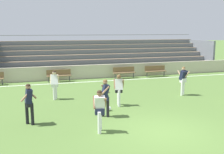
{
  "coord_description": "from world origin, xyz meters",
  "views": [
    {
      "loc": [
        -4.53,
        -8.55,
        3.79
      ],
      "look_at": [
        -0.49,
        5.15,
        1.27
      ],
      "focal_mm": 42.42,
      "sensor_mm": 36.0,
      "label": 1
    }
  ],
  "objects_px": {
    "bleacher_stand": "(109,55)",
    "player_white_wide_left": "(100,107)",
    "player_white_deep_cover": "(55,82)",
    "soccer_ball": "(109,109)",
    "bench_centre_sideline": "(59,74)",
    "player_dark_trailing_run": "(183,78)",
    "player_dark_wide_right": "(29,100)",
    "bench_near_bin": "(155,70)",
    "player_white_on_ball": "(119,87)",
    "player_dark_pressing_high": "(105,95)",
    "bench_far_right": "(124,71)"
  },
  "relations": [
    {
      "from": "bleacher_stand",
      "to": "soccer_ball",
      "type": "height_order",
      "value": "bleacher_stand"
    },
    {
      "from": "bleacher_stand",
      "to": "soccer_ball",
      "type": "distance_m",
      "value": 12.55
    },
    {
      "from": "player_white_on_ball",
      "to": "player_dark_trailing_run",
      "type": "bearing_deg",
      "value": 13.52
    },
    {
      "from": "bleacher_stand",
      "to": "player_white_deep_cover",
      "type": "relative_size",
      "value": 12.19
    },
    {
      "from": "bench_centre_sideline",
      "to": "soccer_ball",
      "type": "bearing_deg",
      "value": -78.84
    },
    {
      "from": "player_dark_trailing_run",
      "to": "player_white_deep_cover",
      "type": "bearing_deg",
      "value": 171.05
    },
    {
      "from": "soccer_ball",
      "to": "player_dark_wide_right",
      "type": "bearing_deg",
      "value": -166.31
    },
    {
      "from": "player_dark_pressing_high",
      "to": "player_white_wide_left",
      "type": "height_order",
      "value": "player_dark_pressing_high"
    },
    {
      "from": "player_white_deep_cover",
      "to": "player_dark_pressing_high",
      "type": "bearing_deg",
      "value": -62.77
    },
    {
      "from": "bench_near_bin",
      "to": "player_white_wide_left",
      "type": "xyz_separation_m",
      "value": [
        -7.37,
        -10.59,
        0.42
      ]
    },
    {
      "from": "player_dark_pressing_high",
      "to": "bench_near_bin",
      "type": "bearing_deg",
      "value": 53.04
    },
    {
      "from": "bench_far_right",
      "to": "player_dark_trailing_run",
      "type": "bearing_deg",
      "value": -76.87
    },
    {
      "from": "player_white_on_ball",
      "to": "bleacher_stand",
      "type": "bearing_deg",
      "value": 76.58
    },
    {
      "from": "player_white_wide_left",
      "to": "player_white_deep_cover",
      "type": "xyz_separation_m",
      "value": [
        -1.24,
        5.4,
        -0.0
      ]
    },
    {
      "from": "bench_far_right",
      "to": "player_white_wide_left",
      "type": "distance_m",
      "value": 11.56
    },
    {
      "from": "bench_far_right",
      "to": "player_white_deep_cover",
      "type": "distance_m",
      "value": 7.84
    },
    {
      "from": "bleacher_stand",
      "to": "bench_centre_sideline",
      "type": "height_order",
      "value": "bleacher_stand"
    },
    {
      "from": "player_white_on_ball",
      "to": "player_white_wide_left",
      "type": "relative_size",
      "value": 0.99
    },
    {
      "from": "player_dark_pressing_high",
      "to": "player_dark_wide_right",
      "type": "height_order",
      "value": "player_dark_wide_right"
    },
    {
      "from": "player_white_on_ball",
      "to": "bench_near_bin",
      "type": "bearing_deg",
      "value": 52.95
    },
    {
      "from": "bench_centre_sideline",
      "to": "soccer_ball",
      "type": "distance_m",
      "value": 8.27
    },
    {
      "from": "player_white_on_ball",
      "to": "player_white_wide_left",
      "type": "height_order",
      "value": "player_white_wide_left"
    },
    {
      "from": "player_white_deep_cover",
      "to": "player_white_on_ball",
      "type": "bearing_deg",
      "value": -35.99
    },
    {
      "from": "player_dark_trailing_run",
      "to": "bench_far_right",
      "type": "bearing_deg",
      "value": 103.13
    },
    {
      "from": "player_dark_wide_right",
      "to": "soccer_ball",
      "type": "xyz_separation_m",
      "value": [
        3.6,
        0.88,
        -0.9
      ]
    },
    {
      "from": "player_white_deep_cover",
      "to": "bleacher_stand",
      "type": "bearing_deg",
      "value": 57.85
    },
    {
      "from": "bench_near_bin",
      "to": "player_dark_pressing_high",
      "type": "relative_size",
      "value": 1.06
    },
    {
      "from": "player_dark_pressing_high",
      "to": "player_white_deep_cover",
      "type": "bearing_deg",
      "value": 117.23
    },
    {
      "from": "player_dark_wide_right",
      "to": "player_white_on_ball",
      "type": "bearing_deg",
      "value": 20.19
    },
    {
      "from": "player_dark_wide_right",
      "to": "player_dark_trailing_run",
      "type": "distance_m",
      "value": 9.03
    },
    {
      "from": "bench_centre_sideline",
      "to": "player_dark_wide_right",
      "type": "xyz_separation_m",
      "value": [
        -2.0,
        -8.98,
        0.47
      ]
    },
    {
      "from": "bench_centre_sideline",
      "to": "player_dark_trailing_run",
      "type": "height_order",
      "value": "player_dark_trailing_run"
    },
    {
      "from": "bleacher_stand",
      "to": "player_white_wide_left",
      "type": "height_order",
      "value": "bleacher_stand"
    },
    {
      "from": "bench_far_right",
      "to": "soccer_ball",
      "type": "height_order",
      "value": "bench_far_right"
    },
    {
      "from": "bleacher_stand",
      "to": "player_white_on_ball",
      "type": "xyz_separation_m",
      "value": [
        -2.69,
        -11.28,
        -0.53
      ]
    },
    {
      "from": "bench_far_right",
      "to": "soccer_ball",
      "type": "xyz_separation_m",
      "value": [
        -3.56,
        -8.11,
        -0.44
      ]
    },
    {
      "from": "player_dark_trailing_run",
      "to": "player_white_wide_left",
      "type": "xyz_separation_m",
      "value": [
        -6.1,
        -4.24,
        -0.06
      ]
    },
    {
      "from": "player_white_deep_cover",
      "to": "soccer_ball",
      "type": "bearing_deg",
      "value": -51.78
    },
    {
      "from": "bench_centre_sideline",
      "to": "player_white_on_ball",
      "type": "relative_size",
      "value": 1.12
    },
    {
      "from": "bleacher_stand",
      "to": "bench_near_bin",
      "type": "height_order",
      "value": "bleacher_stand"
    },
    {
      "from": "player_white_on_ball",
      "to": "player_white_deep_cover",
      "type": "height_order",
      "value": "player_white_deep_cover"
    },
    {
      "from": "bench_near_bin",
      "to": "player_white_wide_left",
      "type": "height_order",
      "value": "player_white_wide_left"
    },
    {
      "from": "player_dark_pressing_high",
      "to": "bench_centre_sideline",
      "type": "bearing_deg",
      "value": 97.76
    },
    {
      "from": "bleacher_stand",
      "to": "player_white_wide_left",
      "type": "bearing_deg",
      "value": -107.18
    },
    {
      "from": "bleacher_stand",
      "to": "player_dark_pressing_high",
      "type": "distance_m",
      "value": 13.35
    },
    {
      "from": "bench_near_bin",
      "to": "player_white_deep_cover",
      "type": "xyz_separation_m",
      "value": [
        -8.6,
        -5.2,
        0.42
      ]
    },
    {
      "from": "bench_centre_sideline",
      "to": "player_white_on_ball",
      "type": "bearing_deg",
      "value": -72.52
    },
    {
      "from": "player_dark_pressing_high",
      "to": "player_white_deep_cover",
      "type": "relative_size",
      "value": 1.04
    },
    {
      "from": "player_dark_pressing_high",
      "to": "player_dark_trailing_run",
      "type": "height_order",
      "value": "player_dark_trailing_run"
    },
    {
      "from": "bench_far_right",
      "to": "player_white_deep_cover",
      "type": "bearing_deg",
      "value": -138.39
    }
  ]
}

